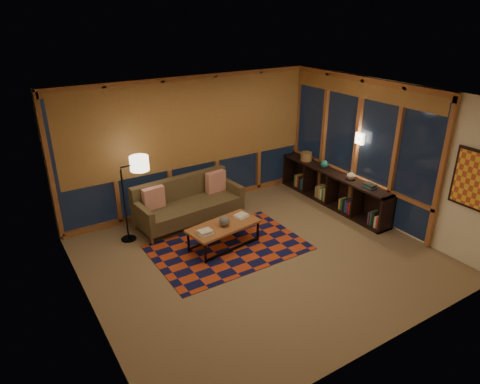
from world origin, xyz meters
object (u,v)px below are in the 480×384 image
sofa (189,202)px  floor_lamp (124,201)px  coffee_table (224,235)px  bookshelf (333,188)px

sofa → floor_lamp: bearing=176.2°
sofa → coffee_table: bearing=-89.8°
sofa → bookshelf: sofa is taller
coffee_table → floor_lamp: 1.84m
floor_lamp → sofa: bearing=-5.8°
floor_lamp → bookshelf: bearing=-18.2°
floor_lamp → coffee_table: bearing=-46.7°
sofa → bookshelf: size_ratio=0.71×
coffee_table → floor_lamp: size_ratio=0.83×
bookshelf → floor_lamp: bearing=168.7°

